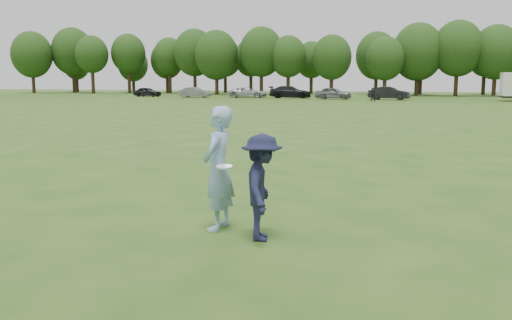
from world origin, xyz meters
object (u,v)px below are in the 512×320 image
at_px(car_c, 248,92).
at_px(car_a, 147,92).
at_px(car_b, 195,92).
at_px(car_d, 290,92).
at_px(car_f, 389,93).
at_px(thrower, 218,168).
at_px(defender, 262,187).
at_px(player_far_d, 373,94).
at_px(car_e, 333,93).

bearing_deg(car_c, car_a, 81.79).
bearing_deg(car_b, car_d, -80.84).
xyz_separation_m(car_b, car_f, (25.19, -0.97, 0.11)).
distance_m(car_b, car_f, 25.21).
bearing_deg(thrower, car_c, -162.36).
distance_m(defender, car_b, 64.63).
bearing_deg(player_far_d, car_c, 151.35).
xyz_separation_m(thrower, car_e, (-6.05, 58.17, -0.31)).
bearing_deg(car_f, car_a, 93.75).
distance_m(car_a, car_d, 20.32).
relative_size(thrower, car_f, 0.44).
relative_size(car_a, car_f, 0.82).
distance_m(car_a, car_b, 7.80).
bearing_deg(car_e, car_f, -87.41).
relative_size(thrower, defender, 1.23).
bearing_deg(car_c, car_b, 92.55).
xyz_separation_m(defender, player_far_d, (-1.80, 53.21, -0.08)).
distance_m(thrower, car_e, 58.48).
bearing_deg(defender, car_e, -5.60).
height_order(player_far_d, car_b, player_far_d).
bearing_deg(player_far_d, car_f, 69.38).
distance_m(car_a, car_f, 32.95).
bearing_deg(car_e, car_d, 71.88).
bearing_deg(thrower, car_b, -155.98).
height_order(player_far_d, car_a, player_far_d).
bearing_deg(thrower, defender, 67.23).
xyz_separation_m(car_d, car_e, (5.92, -2.37, -0.04)).
xyz_separation_m(car_b, car_e, (18.56, -0.84, 0.06)).
xyz_separation_m(car_a, car_c, (14.70, -0.11, 0.03)).
bearing_deg(car_f, car_d, 86.58).
distance_m(car_d, car_e, 6.38).
distance_m(thrower, player_far_d, 52.82).
relative_size(player_far_d, car_d, 0.29).
height_order(player_far_d, car_f, car_f).
height_order(defender, car_c, defender).
bearing_deg(car_f, car_e, 96.73).
xyz_separation_m(car_a, car_b, (7.68, -1.39, 0.02)).
relative_size(thrower, player_far_d, 1.36).
bearing_deg(car_a, car_b, -95.90).
bearing_deg(defender, car_c, 4.58).
height_order(car_b, car_c, car_c).
distance_m(player_far_d, car_b, 24.48).
xyz_separation_m(car_a, car_e, (26.24, -2.23, 0.08)).
xyz_separation_m(player_far_d, car_c, (-16.66, 7.47, -0.08)).
relative_size(car_b, car_f, 0.86).
height_order(thrower, car_b, thrower).
bearing_deg(car_f, car_b, 95.66).
xyz_separation_m(thrower, car_d, (-11.97, 60.54, -0.27)).
bearing_deg(car_e, defender, -169.54).
relative_size(player_far_d, car_f, 0.33).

